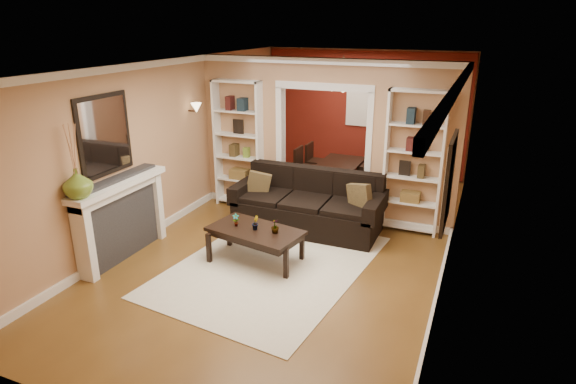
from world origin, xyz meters
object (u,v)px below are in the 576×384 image
at_px(bookshelf_right, 414,163).
at_px(coffee_table, 256,245).
at_px(sofa, 307,202).
at_px(bookshelf_left, 239,145).
at_px(dining_table, 339,176).
at_px(fireplace, 123,220).

bearing_deg(bookshelf_right, coffee_table, -133.53).
bearing_deg(sofa, bookshelf_left, 159.43).
distance_m(coffee_table, bookshelf_left, 2.48).
relative_size(sofa, bookshelf_right, 1.06).
bearing_deg(bookshelf_left, dining_table, 48.70).
bearing_deg(coffee_table, bookshelf_left, 133.88).
bearing_deg(bookshelf_left, fireplace, -102.05).
bearing_deg(sofa, dining_table, 93.10).
distance_m(bookshelf_right, fireplace, 4.47).
relative_size(sofa, bookshelf_left, 1.06).
bearing_deg(bookshelf_right, dining_table, 135.88).
relative_size(bookshelf_right, dining_table, 1.56).
bearing_deg(coffee_table, dining_table, 98.06).
distance_m(sofa, bookshelf_right, 1.79).
height_order(sofa, fireplace, fireplace).
height_order(bookshelf_right, fireplace, bookshelf_right).
xyz_separation_m(bookshelf_left, bookshelf_right, (3.10, 0.00, 0.00)).
bearing_deg(sofa, coffee_table, -101.73).
relative_size(bookshelf_left, dining_table, 1.56).
xyz_separation_m(coffee_table, bookshelf_left, (-1.27, 1.93, 0.90)).
xyz_separation_m(bookshelf_left, dining_table, (1.43, 1.62, -0.89)).
xyz_separation_m(sofa, fireplace, (-2.09, -1.95, 0.10)).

